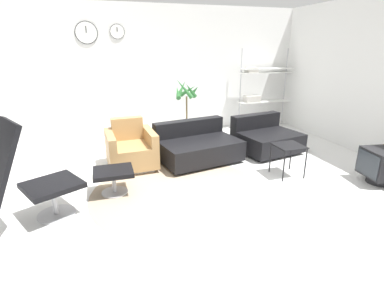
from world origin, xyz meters
name	(u,v)px	position (x,y,z in m)	size (l,w,h in m)	color
ground_plane	(185,182)	(0.00, 0.00, 0.00)	(12.00, 12.00, 0.00)	white
wall_back	(150,71)	(0.00, 2.86, 1.40)	(12.00, 0.09, 2.80)	white
round_rug	(180,192)	(-0.16, -0.30, 0.00)	(2.46, 2.46, 0.01)	tan
lounge_chair	(14,164)	(-2.04, -0.60, 0.75)	(1.15, 0.96, 1.32)	#BCBCC1
ottoman	(113,175)	(-1.03, -0.06, 0.26)	(0.53, 0.45, 0.34)	#BCBCC1
armchair_red	(131,150)	(-0.70, 0.84, 0.30)	(0.81, 0.85, 0.79)	silver
couch_low	(197,147)	(0.45, 0.81, 0.24)	(1.50, 1.18, 0.67)	black
couch_second	(266,139)	(1.86, 0.88, 0.24)	(1.24, 1.13, 0.67)	black
side_table	(289,149)	(1.59, -0.23, 0.44)	(0.42, 0.42, 0.50)	black
crt_television	(382,165)	(2.75, -0.87, 0.28)	(0.54, 0.56, 0.51)	black
potted_plant	(186,108)	(0.71, 2.39, 0.63)	(0.55, 0.56, 1.29)	silver
shelf_unit	(260,85)	(2.60, 2.53, 1.05)	(1.29, 0.28, 1.89)	#BCBCC1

